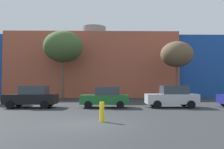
# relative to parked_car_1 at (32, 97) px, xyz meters

# --- Properties ---
(ground_plane) EXTENTS (200.00, 200.00, 0.00)m
(ground_plane) POSITION_rel_parked_car_1_xyz_m (5.14, -8.07, -0.90)
(ground_plane) COLOR #2D3033
(building_backdrop) EXTENTS (42.27, 11.92, 11.65)m
(building_backdrop) POSITION_rel_parked_car_1_xyz_m (3.93, 19.75, 3.90)
(building_backdrop) COLOR #B2563D
(building_backdrop) RESTS_ON ground_plane
(parked_car_1) EXTENTS (4.17, 2.05, 1.81)m
(parked_car_1) POSITION_rel_parked_car_1_xyz_m (0.00, 0.00, 0.00)
(parked_car_1) COLOR black
(parked_car_1) RESTS_ON ground_plane
(parked_car_2) EXTENTS (3.95, 1.94, 1.71)m
(parked_car_2) POSITION_rel_parked_car_1_xyz_m (6.05, 0.00, -0.05)
(parked_car_2) COLOR #1E662D
(parked_car_2) RESTS_ON ground_plane
(parked_car_3) EXTENTS (4.20, 2.06, 1.82)m
(parked_car_3) POSITION_rel_parked_car_1_xyz_m (11.63, 0.00, 0.01)
(parked_car_3) COLOR silver
(parked_car_3) RESTS_ON ground_plane
(bare_tree_1) EXTENTS (5.10, 5.10, 8.90)m
(bare_tree_1) POSITION_rel_parked_car_1_xyz_m (0.45, 10.85, 5.94)
(bare_tree_1) COLOR brown
(bare_tree_1) RESTS_ON ground_plane
(bare_tree_2) EXTENTS (4.02, 4.02, 7.32)m
(bare_tree_2) POSITION_rel_parked_car_1_xyz_m (14.93, 9.42, 4.77)
(bare_tree_2) COLOR brown
(bare_tree_2) RESTS_ON ground_plane
(bollard_yellow_0) EXTENTS (0.24, 0.24, 1.01)m
(bollard_yellow_0) POSITION_rel_parked_car_1_xyz_m (5.97, -7.41, -0.39)
(bollard_yellow_0) COLOR yellow
(bollard_yellow_0) RESTS_ON ground_plane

